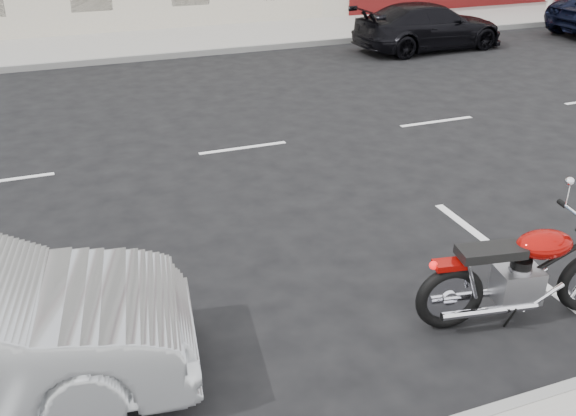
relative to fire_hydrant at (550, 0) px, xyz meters
The scene contains 5 objects.
ground 14.71m from the fire_hydrant, 144.69° to the right, with size 120.00×120.00×0.00m, color black.
sidewalk_far 17.01m from the fire_hydrant, behind, with size 80.00×3.40×0.15m, color gray.
curb_far 17.07m from the fire_hydrant, behind, with size 80.00×0.12×0.16m, color gray.
fire_hydrant is the anchor object (origin of this frame).
car_far 7.46m from the fire_hydrant, 156.32° to the right, with size 1.79×4.40×1.28m, color black.
Camera 1 is at (-5.03, -10.25, 4.19)m, focal length 40.00 mm.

